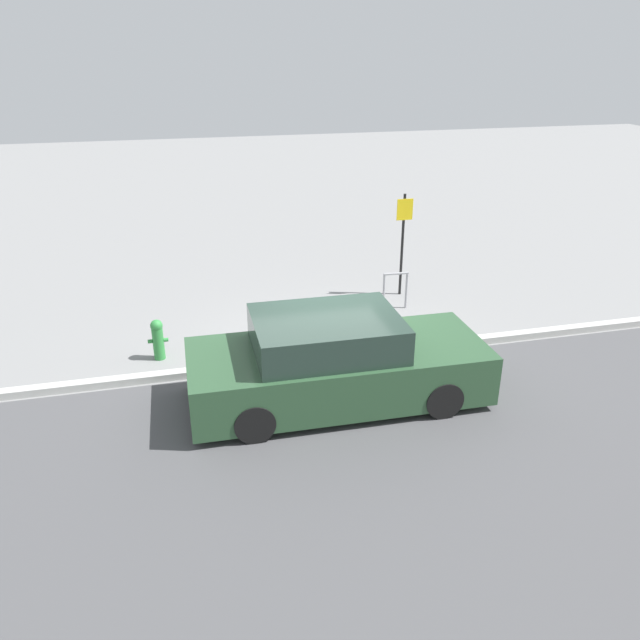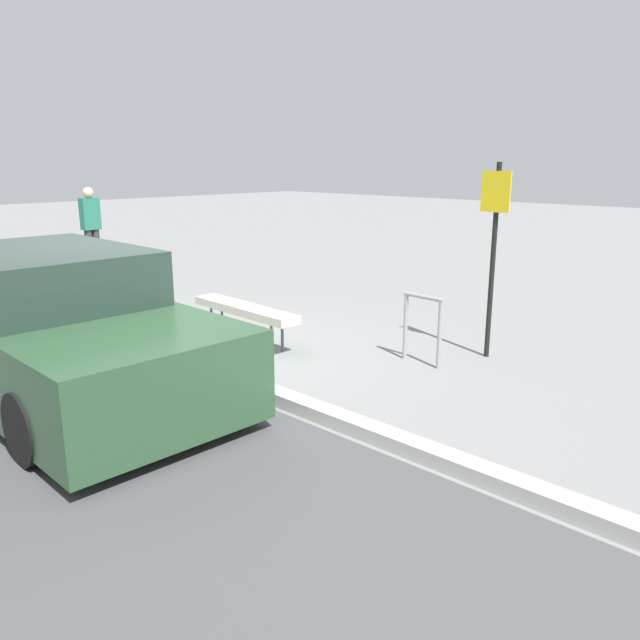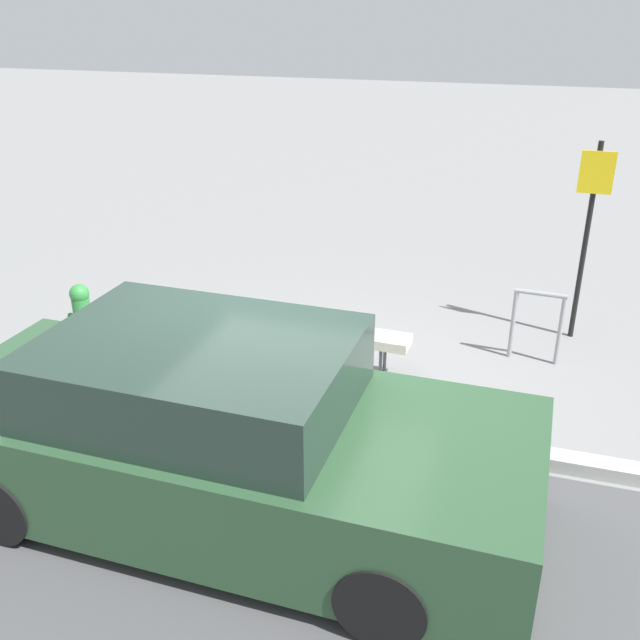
% 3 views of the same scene
% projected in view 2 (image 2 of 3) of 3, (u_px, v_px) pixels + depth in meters
% --- Properties ---
extents(ground_plane, '(60.00, 60.00, 0.00)m').
position_uv_depth(ground_plane, '(177.00, 363.00, 7.32)').
color(ground_plane, gray).
extents(curb, '(60.00, 0.20, 0.13)m').
position_uv_depth(curb, '(177.00, 358.00, 7.31)').
color(curb, '#B7B7B2').
rests_on(curb, ground_plane).
extents(bench, '(1.85, 0.39, 0.50)m').
position_uv_depth(bench, '(245.00, 310.00, 8.05)').
color(bench, '#515156').
rests_on(bench, ground_plane).
extents(bike_rack, '(0.55, 0.08, 0.83)m').
position_uv_depth(bike_rack, '(422.00, 322.00, 7.21)').
color(bike_rack, '#99999E').
rests_on(bike_rack, ground_plane).
extents(sign_post, '(0.36, 0.08, 2.30)m').
position_uv_depth(sign_post, '(494.00, 243.00, 7.25)').
color(sign_post, black).
rests_on(sign_post, ground_plane).
extents(fire_hydrant, '(0.36, 0.22, 0.77)m').
position_uv_depth(fire_hydrant, '(116.00, 286.00, 9.73)').
color(fire_hydrant, '#338C3F').
rests_on(fire_hydrant, ground_plane).
extents(pedestrian, '(0.23, 0.40, 1.75)m').
position_uv_depth(pedestrian, '(91.00, 225.00, 13.78)').
color(pedestrian, '#333338').
rests_on(pedestrian, ground_plane).
extents(parked_car_near, '(4.68, 1.95, 1.46)m').
position_uv_depth(parked_car_near, '(53.00, 328.00, 6.35)').
color(parked_car_near, black).
rests_on(parked_car_near, ground_plane).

